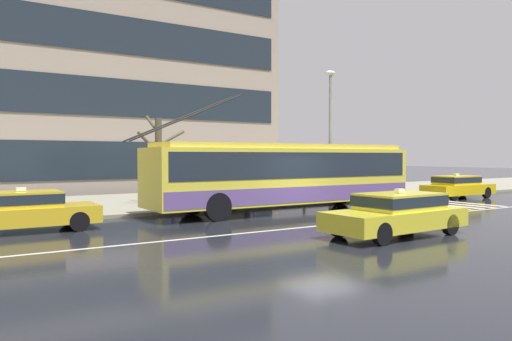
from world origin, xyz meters
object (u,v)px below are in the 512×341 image
object	(u,v)px
pedestrian_at_shelter	(173,172)
street_lamp	(330,123)
taxi_queued_behind_bus	(25,209)
street_tree_bare	(158,157)
taxi_oncoming_near	(397,212)
pedestrian_walking_past	(249,169)
pedestrian_approaching_curb	(304,169)
trolleybus	(286,174)
taxi_ahead_of_bus	(458,186)
bus_shelter	(224,165)

from	to	relation	value
pedestrian_at_shelter	street_lamp	xyz separation A→B (m)	(8.38, -0.36, 2.34)
taxi_queued_behind_bus	street_tree_bare	size ratio (longest dim) A/B	1.02
taxi_oncoming_near	pedestrian_walking_past	size ratio (longest dim) A/B	2.34
taxi_oncoming_near	pedestrian_at_shelter	world-z (taller)	pedestrian_at_shelter
taxi_queued_behind_bus	pedestrian_approaching_curb	bearing A→B (deg)	16.16
taxi_queued_behind_bus	street_lamp	bearing A→B (deg)	8.83
trolleybus	taxi_queued_behind_bus	world-z (taller)	trolleybus
street_lamp	street_tree_bare	distance (m)	8.73
trolleybus	taxi_ahead_of_bus	bearing A→B (deg)	0.82
taxi_queued_behind_bus	taxi_oncoming_near	bearing A→B (deg)	-35.91
pedestrian_approaching_curb	bus_shelter	bearing A→B (deg)	-172.12
pedestrian_at_shelter	pedestrian_walking_past	size ratio (longest dim) A/B	1.00
taxi_ahead_of_bus	bus_shelter	size ratio (longest dim) A/B	1.04
taxi_ahead_of_bus	street_lamp	distance (m)	8.53
pedestrian_walking_past	street_tree_bare	world-z (taller)	street_tree_bare
taxi_oncoming_near	street_lamp	distance (m)	10.81
pedestrian_approaching_curb	taxi_oncoming_near	bearing A→B (deg)	-114.37
trolleybus	street_lamp	distance (m)	5.34
trolleybus	taxi_ahead_of_bus	xyz separation A→B (m)	(11.89, 0.17, -0.88)
trolleybus	street_tree_bare	size ratio (longest dim) A/B	3.11
taxi_oncoming_near	street_tree_bare	distance (m)	11.93
pedestrian_approaching_curb	street_lamp	bearing A→B (deg)	-83.30
taxi_oncoming_near	street_tree_bare	world-z (taller)	street_tree_bare
pedestrian_at_shelter	pedestrian_approaching_curb	bearing A→B (deg)	10.45
trolleybus	pedestrian_approaching_curb	world-z (taller)	trolleybus
street_lamp	street_tree_bare	world-z (taller)	street_lamp
taxi_ahead_of_bus	pedestrian_approaching_curb	distance (m)	8.77
taxi_oncoming_near	pedestrian_at_shelter	bearing A→B (deg)	109.38
pedestrian_approaching_curb	pedestrian_walking_past	world-z (taller)	pedestrian_walking_past
trolleybus	street_lamp	xyz separation A→B (m)	(4.26, 2.10, 2.43)
trolleybus	taxi_queued_behind_bus	distance (m)	10.14
trolleybus	taxi_queued_behind_bus	size ratio (longest dim) A/B	3.06
pedestrian_at_shelter	pedestrian_approaching_curb	size ratio (longest dim) A/B	1.03
trolleybus	bus_shelter	xyz separation A→B (m)	(-1.21, 3.24, 0.38)
pedestrian_approaching_curb	pedestrian_walking_past	bearing A→B (deg)	-166.64
taxi_ahead_of_bus	pedestrian_approaching_curb	world-z (taller)	pedestrian_approaching_curb
taxi_ahead_of_bus	street_tree_bare	bearing A→B (deg)	164.44
taxi_queued_behind_bus	pedestrian_walking_past	distance (m)	10.60
taxi_oncoming_near	pedestrian_at_shelter	distance (m)	9.90
taxi_ahead_of_bus	street_lamp	xyz separation A→B (m)	(-7.62, 1.93, 3.31)
taxi_ahead_of_bus	street_tree_bare	size ratio (longest dim) A/B	1.07
trolleybus	pedestrian_approaching_curb	bearing A→B (deg)	44.42
bus_shelter	street_lamp	distance (m)	5.95
pedestrian_at_shelter	street_tree_bare	xyz separation A→B (m)	(0.18, 2.12, 0.65)
trolleybus	pedestrian_walking_past	xyz separation A→B (m)	(-0.02, 3.00, 0.16)
taxi_ahead_of_bus	street_lamp	bearing A→B (deg)	165.83
trolleybus	taxi_queued_behind_bus	xyz separation A→B (m)	(-10.10, -0.13, -0.88)
trolleybus	street_tree_bare	world-z (taller)	trolleybus
bus_shelter	pedestrian_approaching_curb	bearing A→B (deg)	7.88
trolleybus	taxi_oncoming_near	size ratio (longest dim) A/B	2.75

